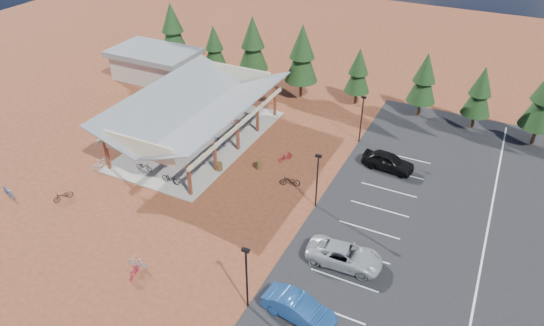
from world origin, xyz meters
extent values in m
plane|color=#562F16|center=(0.00, 0.00, 0.00)|extent=(140.00, 140.00, 0.00)
cube|color=black|center=(18.50, 3.00, 0.02)|extent=(27.00, 44.00, 0.04)
cube|color=gray|center=(-10.00, 7.00, 0.05)|extent=(10.60, 18.60, 0.10)
cube|color=maroon|center=(-14.60, -1.40, 1.60)|extent=(0.25, 0.25, 3.00)
cube|color=maroon|center=(-14.60, 2.80, 1.60)|extent=(0.25, 0.25, 3.00)
cube|color=maroon|center=(-14.60, 7.00, 1.60)|extent=(0.25, 0.25, 3.00)
cube|color=maroon|center=(-14.60, 11.20, 1.60)|extent=(0.25, 0.25, 3.00)
cube|color=maroon|center=(-14.60, 15.40, 1.60)|extent=(0.25, 0.25, 3.00)
cube|color=maroon|center=(-5.40, -1.40, 1.60)|extent=(0.25, 0.25, 3.00)
cube|color=maroon|center=(-5.40, 2.80, 1.60)|extent=(0.25, 0.25, 3.00)
cube|color=maroon|center=(-5.40, 7.00, 1.60)|extent=(0.25, 0.25, 3.00)
cube|color=maroon|center=(-5.40, 11.20, 1.60)|extent=(0.25, 0.25, 3.00)
cube|color=maroon|center=(-5.40, 15.40, 1.60)|extent=(0.25, 0.25, 3.00)
cube|color=beige|center=(-15.00, 7.00, 3.10)|extent=(0.22, 18.00, 0.35)
cube|color=beige|center=(-5.00, 7.00, 3.10)|extent=(0.22, 18.00, 0.35)
cube|color=slate|center=(-12.90, 7.00, 4.00)|extent=(5.85, 19.40, 2.13)
cube|color=slate|center=(-7.10, 7.00, 4.00)|extent=(5.85, 19.40, 2.13)
cube|color=beige|center=(-10.00, -2.00, 3.90)|extent=(7.50, 0.15, 1.80)
cube|color=beige|center=(-10.00, 16.00, 3.90)|extent=(7.50, 0.15, 1.80)
cube|color=#ADA593|center=(-24.00, 18.00, 1.60)|extent=(10.00, 6.00, 3.20)
cube|color=slate|center=(-24.00, 18.00, 3.55)|extent=(11.00, 7.00, 0.70)
cylinder|color=black|center=(5.00, -10.00, 2.50)|extent=(0.14, 0.14, 5.00)
cube|color=black|center=(5.00, -10.00, 5.05)|extent=(0.50, 0.25, 0.18)
cylinder|color=black|center=(5.00, 2.00, 2.50)|extent=(0.14, 0.14, 5.00)
cube|color=black|center=(5.00, 2.00, 5.05)|extent=(0.50, 0.25, 0.18)
cylinder|color=black|center=(5.00, 14.00, 2.50)|extent=(0.14, 0.14, 5.00)
cube|color=black|center=(5.00, 14.00, 5.05)|extent=(0.50, 0.25, 0.18)
cylinder|color=#4D381B|center=(-5.14, 2.94, 0.45)|extent=(0.60, 0.60, 0.90)
cylinder|color=#4D381B|center=(-1.97, 4.94, 0.45)|extent=(0.60, 0.60, 0.90)
cylinder|color=#382314|center=(-24.17, 22.62, 1.07)|extent=(0.36, 0.36, 2.14)
cone|color=black|center=(-24.17, 22.62, 4.71)|extent=(3.77, 3.77, 5.14)
cone|color=black|center=(-24.17, 22.62, 6.85)|extent=(2.91, 2.91, 3.86)
cylinder|color=#382314|center=(-17.04, 21.56, 0.86)|extent=(0.36, 0.36, 1.72)
cone|color=black|center=(-17.04, 21.56, 3.79)|extent=(3.03, 3.03, 4.13)
cone|color=black|center=(-17.04, 21.56, 5.51)|extent=(2.34, 2.34, 3.10)
cylinder|color=#382314|center=(-11.67, 22.02, 1.07)|extent=(0.36, 0.36, 2.14)
cone|color=black|center=(-11.67, 22.02, 4.72)|extent=(3.77, 3.77, 5.14)
cone|color=black|center=(-11.67, 22.02, 6.86)|extent=(2.91, 2.91, 3.86)
cylinder|color=#382314|center=(-4.71, 21.14, 1.10)|extent=(0.36, 0.36, 2.20)
cone|color=black|center=(-4.71, 21.14, 4.84)|extent=(3.87, 3.87, 5.28)
cone|color=black|center=(-4.71, 21.14, 7.04)|extent=(2.99, 2.99, 3.96)
cylinder|color=#382314|center=(1.88, 22.26, 0.84)|extent=(0.36, 0.36, 1.68)
cone|color=black|center=(1.88, 22.26, 3.70)|extent=(2.96, 2.96, 4.04)
cone|color=black|center=(1.88, 22.26, 5.38)|extent=(2.29, 2.29, 3.03)
cylinder|color=#382314|center=(9.19, 22.62, 0.91)|extent=(0.36, 0.36, 1.82)
cone|color=black|center=(9.19, 22.62, 4.01)|extent=(3.20, 3.20, 4.37)
cone|color=black|center=(9.19, 22.62, 5.83)|extent=(2.48, 2.48, 3.28)
cylinder|color=#382314|center=(15.05, 22.27, 0.86)|extent=(0.36, 0.36, 1.73)
cone|color=black|center=(15.05, 22.27, 3.80)|extent=(3.04, 3.04, 4.15)
cone|color=black|center=(15.05, 22.27, 5.53)|extent=(2.35, 2.35, 3.11)
cylinder|color=#382314|center=(21.06, 21.28, 1.08)|extent=(0.36, 0.36, 2.16)
imported|color=black|center=(-11.44, -0.23, 0.55)|extent=(1.74, 0.73, 0.89)
imported|color=gray|center=(-12.86, 6.02, 0.60)|extent=(1.74, 0.78, 1.01)
imported|color=#254091|center=(-13.04, 9.50, 0.53)|extent=(1.71, 0.93, 0.85)
imported|color=maroon|center=(-12.55, 13.04, 0.64)|extent=(1.85, 0.95, 1.07)
imported|color=black|center=(-7.98, -0.80, 0.60)|extent=(1.92, 0.71, 1.00)
imported|color=gray|center=(-6.57, 3.18, 0.57)|extent=(1.63, 0.92, 0.94)
imported|color=#1E4594|center=(-7.58, 7.02, 0.56)|extent=(1.86, 1.10, 0.92)
imported|color=maroon|center=(-8.85, 11.68, 0.64)|extent=(1.82, 0.55, 1.09)
imported|color=black|center=(-14.85, -6.86, 0.45)|extent=(1.21, 1.82, 0.90)
imported|color=#9A9EA3|center=(-15.35, -1.58, 0.56)|extent=(1.18, 1.92, 1.11)
imported|color=#224E8D|center=(-19.54, -8.59, 0.50)|extent=(2.00, 1.05, 1.00)
imported|color=maroon|center=(-3.49, -11.24, 0.45)|extent=(0.82, 1.56, 0.90)
imported|color=#92939B|center=(-3.84, -10.40, 0.47)|extent=(1.61, 0.65, 0.94)
imported|color=maroon|center=(-0.28, 7.33, 0.49)|extent=(1.14, 1.66, 0.98)
imported|color=black|center=(1.80, 3.74, 0.49)|extent=(1.98, 1.28, 0.98)
imported|color=navy|center=(8.37, -9.32, 0.84)|extent=(5.03, 2.24, 1.60)
imported|color=#A3A8AB|center=(9.40, -3.40, 0.81)|extent=(5.71, 2.95, 1.54)
imported|color=black|center=(8.96, 10.30, 0.87)|extent=(5.04, 2.37, 1.67)
camera|label=1|loc=(16.10, -28.81, 25.65)|focal=32.00mm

